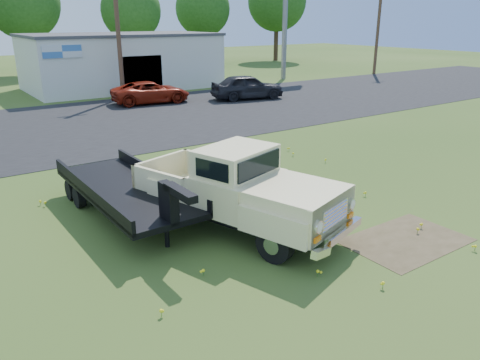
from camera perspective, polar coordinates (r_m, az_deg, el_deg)
name	(u,v)px	position (r m, az deg, el deg)	size (l,w,h in m)	color
ground	(282,215)	(13.20, 5.12, -4.26)	(140.00, 140.00, 0.00)	#304E19
asphalt_lot	(101,123)	(26.01, -16.58, 6.73)	(90.00, 14.00, 0.02)	black
dirt_patch_a	(406,241)	(12.39, 19.56, -6.98)	(3.00, 2.00, 0.01)	#4B3F28
dirt_patch_b	(162,193)	(14.96, -9.48, -1.58)	(2.20, 1.60, 0.01)	#4B3F28
commercial_building	(122,61)	(38.92, -14.22, 13.94)	(14.20, 8.20, 4.15)	silver
utility_pole_mid	(118,28)	(33.42, -14.67, 17.45)	(1.60, 0.30, 9.00)	#4A3022
utility_pole_east	(378,25)	(49.08, 16.51, 17.64)	(1.60, 0.30, 9.00)	#4A3022
treeline_d	(23,3)	(50.73, -24.99, 19.01)	(6.72, 6.72, 10.00)	#3D291B
treeline_e	(131,11)	(52.18, -13.15, 19.47)	(6.08, 6.08, 9.04)	#3D291B
treeline_f	(203,9)	(58.88, -4.56, 20.09)	(6.40, 6.40, 9.52)	#3D291B
treeline_g	(277,2)	(63.38, 4.53, 20.87)	(7.36, 7.36, 10.95)	#3D291B
vintage_pickup_truck	(236,188)	(12.00, -0.52, -1.00)	(2.34, 6.02, 2.18)	beige
flatbed_trailer	(126,186)	(13.23, -13.78, -0.68)	(2.11, 6.33, 1.73)	black
red_pickup	(151,92)	(31.25, -10.81, 10.44)	(2.30, 4.99, 1.39)	maroon
dark_sedan	(247,87)	(32.30, 0.89, 11.28)	(1.96, 4.87, 1.66)	black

